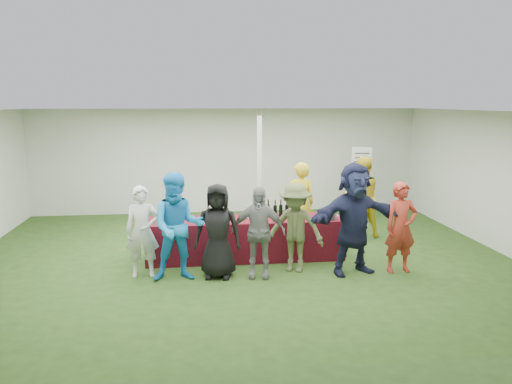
{
  "coord_description": "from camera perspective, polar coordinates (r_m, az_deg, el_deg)",
  "views": [
    {
      "loc": [
        -0.77,
        -8.93,
        2.89
      ],
      "look_at": [
        0.28,
        -0.04,
        1.25
      ],
      "focal_mm": 35.0,
      "sensor_mm": 36.0,
      "label": 1
    }
  ],
  "objects": [
    {
      "name": "staff_back",
      "position": [
        10.82,
        11.92,
        -0.62
      ],
      "size": [
        0.94,
        0.79,
        1.74
      ],
      "primitive_type": "imported",
      "rotation": [
        0.0,
        0.0,
        3.31
      ],
      "color": "gold",
      "rests_on": "ground"
    },
    {
      "name": "wine_bottles",
      "position": [
        9.35,
        2.06,
        -2.1
      ],
      "size": [
        0.6,
        0.13,
        0.32
      ],
      "color": "black",
      "rests_on": "serving_table"
    },
    {
      "name": "tent",
      "position": [
        10.33,
        0.39,
        1.8
      ],
      "size": [
        10.0,
        10.0,
        10.0
      ],
      "color": "white",
      "rests_on": "ground"
    },
    {
      "name": "dump_bucket",
      "position": [
        9.23,
        8.49,
        -2.57
      ],
      "size": [
        0.24,
        0.24,
        0.18
      ],
      "primitive_type": "cylinder",
      "color": "slate",
      "rests_on": "serving_table"
    },
    {
      "name": "water_bottle",
      "position": [
        9.25,
        -0.94,
        -2.35
      ],
      "size": [
        0.07,
        0.07,
        0.23
      ],
      "color": "silver",
      "rests_on": "serving_table"
    },
    {
      "name": "customer_1",
      "position": [
        8.15,
        -8.89,
        -3.98
      ],
      "size": [
        0.88,
        0.7,
        1.77
      ],
      "primitive_type": "imported",
      "rotation": [
        0.0,
        0.0,
        0.03
      ],
      "color": "#1B8CD9",
      "rests_on": "ground"
    },
    {
      "name": "bar_towel",
      "position": [
        9.52,
        8.53,
        -2.64
      ],
      "size": [
        0.25,
        0.18,
        0.03
      ],
      "primitive_type": "cube",
      "color": "white",
      "rests_on": "serving_table"
    },
    {
      "name": "wine_glasses",
      "position": [
        8.86,
        -6.87,
        -2.94
      ],
      "size": [
        1.06,
        0.08,
        0.16
      ],
      "color": "silver",
      "rests_on": "serving_table"
    },
    {
      "name": "customer_3",
      "position": [
        8.22,
        0.24,
        -4.59
      ],
      "size": [
        0.95,
        0.52,
        1.53
      ],
      "primitive_type": "imported",
      "rotation": [
        0.0,
        0.0,
        -0.17
      ],
      "color": "gray",
      "rests_on": "ground"
    },
    {
      "name": "ground",
      "position": [
        9.42,
        -1.74,
        -7.5
      ],
      "size": [
        60.0,
        60.0,
        0.0
      ],
      "primitive_type": "plane",
      "color": "#284719",
      "rests_on": "ground"
    },
    {
      "name": "customer_5",
      "position": [
        8.52,
        11.15,
        -2.99
      ],
      "size": [
        1.84,
        0.97,
        1.9
      ],
      "primitive_type": "imported",
      "rotation": [
        0.0,
        0.0,
        0.25
      ],
      "color": "#181D38",
      "rests_on": "ground"
    },
    {
      "name": "staff_pourer",
      "position": [
        10.11,
        5.04,
        -1.33
      ],
      "size": [
        0.66,
        0.47,
        1.69
      ],
      "primitive_type": "imported",
      "rotation": [
        0.0,
        0.0,
        3.25
      ],
      "color": "gold",
      "rests_on": "ground"
    },
    {
      "name": "serving_table",
      "position": [
        9.28,
        -1.23,
        -5.35
      ],
      "size": [
        3.6,
        0.8,
        0.75
      ],
      "primitive_type": "cube",
      "color": "maroon",
      "rests_on": "ground"
    },
    {
      "name": "customer_0",
      "position": [
        8.46,
        -12.86,
        -4.44
      ],
      "size": [
        0.57,
        0.39,
        1.53
      ],
      "primitive_type": "imported",
      "rotation": [
        0.0,
        0.0,
        0.05
      ],
      "color": "silver",
      "rests_on": "ground"
    },
    {
      "name": "customer_6",
      "position": [
        8.81,
        16.23,
        -3.91
      ],
      "size": [
        0.59,
        0.42,
        1.56
      ],
      "primitive_type": "imported",
      "rotation": [
        0.0,
        0.0,
        0.08
      ],
      "color": "#A42E21",
      "rests_on": "ground"
    },
    {
      "name": "customer_4",
      "position": [
        8.53,
        4.49,
        -4.09
      ],
      "size": [
        1.14,
        0.93,
        1.53
      ],
      "primitive_type": "imported",
      "rotation": [
        0.0,
        0.0,
        -0.43
      ],
      "color": "#4D562F",
      "rests_on": "ground"
    },
    {
      "name": "customer_2",
      "position": [
        8.23,
        -4.4,
        -4.47
      ],
      "size": [
        0.84,
        0.62,
        1.57
      ],
      "primitive_type": "imported",
      "rotation": [
        0.0,
        0.0,
        -0.17
      ],
      "color": "black",
      "rests_on": "ground"
    },
    {
      "name": "wine_list_sign",
      "position": [
        12.31,
        11.95,
        2.8
      ],
      "size": [
        0.5,
        0.03,
        1.8
      ],
      "color": "slate",
      "rests_on": "ground"
    }
  ]
}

